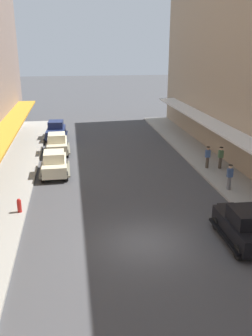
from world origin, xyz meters
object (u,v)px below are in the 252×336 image
at_px(pedestrian_1, 230,177).
at_px(parked_car_1, 55,163).
at_px(parked_car_0, 244,225).
at_px(parked_car_3, 57,143).
at_px(parked_car_2, 56,130).
at_px(pedestrian_2, 221,157).
at_px(pedestrian_3, 208,157).
at_px(fire_hydrant, 19,205).

bearing_deg(pedestrian_1, parked_car_1, 156.67).
xyz_separation_m(parked_car_0, pedestrian_1, (2.01, 6.19, 0.07)).
height_order(parked_car_0, parked_car_3, same).
relative_size(parked_car_2, pedestrian_2, 2.59).
relative_size(pedestrian_1, pedestrian_2, 1.00).
bearing_deg(pedestrian_1, pedestrian_3, 87.95).
distance_m(parked_car_2, pedestrian_3, 16.22).
bearing_deg(parked_car_2, parked_car_3, -86.91).
distance_m(pedestrian_1, pedestrian_2, 4.22).
relative_size(pedestrian_2, pedestrian_3, 1.00).
bearing_deg(fire_hydrant, pedestrian_3, 23.54).
height_order(parked_car_2, parked_car_3, same).
bearing_deg(pedestrian_2, parked_car_1, 176.33).
distance_m(parked_car_1, pedestrian_1, 12.30).
height_order(parked_car_0, parked_car_2, same).
bearing_deg(pedestrian_3, parked_car_2, 136.18).
xyz_separation_m(fire_hydrant, pedestrian_1, (13.05, 1.43, 0.45)).
distance_m(parked_car_0, pedestrian_2, 10.72).
distance_m(parked_car_1, pedestrian_3, 11.46).
bearing_deg(pedestrian_3, parked_car_0, -101.65).
xyz_separation_m(parked_car_0, pedestrian_2, (3.10, 10.26, 0.07)).
bearing_deg(pedestrian_2, parked_car_0, -106.80).
xyz_separation_m(parked_car_2, pedestrian_2, (12.63, -11.47, 0.07)).
distance_m(parked_car_0, pedestrian_3, 10.73).
xyz_separation_m(parked_car_1, pedestrian_2, (12.38, -0.79, 0.07)).
distance_m(parked_car_3, fire_hydrant, 12.03).
height_order(parked_car_0, pedestrian_2, parked_car_0).
height_order(parked_car_2, fire_hydrant, parked_car_2).
height_order(parked_car_1, pedestrian_2, parked_car_1).
bearing_deg(pedestrian_3, parked_car_1, 177.27).
bearing_deg(pedestrian_2, pedestrian_3, 165.19).
distance_m(fire_hydrant, pedestrian_2, 15.18).
relative_size(pedestrian_1, pedestrian_3, 1.00).
xyz_separation_m(parked_car_3, fire_hydrant, (-1.78, -11.89, -0.38)).
bearing_deg(parked_car_2, parked_car_1, -88.67).
relative_size(parked_car_1, parked_car_3, 1.00).
bearing_deg(parked_car_3, pedestrian_3, -28.27).
xyz_separation_m(parked_car_2, parked_car_3, (0.27, -5.09, 0.00)).
relative_size(parked_car_3, pedestrian_2, 2.57).
relative_size(parked_car_0, fire_hydrant, 5.24).
distance_m(parked_car_3, pedestrian_1, 15.38).
bearing_deg(parked_car_1, pedestrian_3, -2.73).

